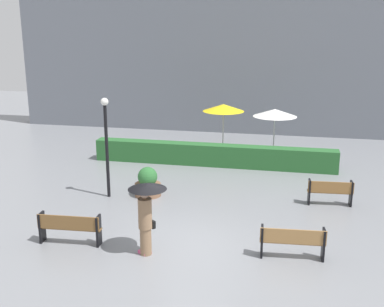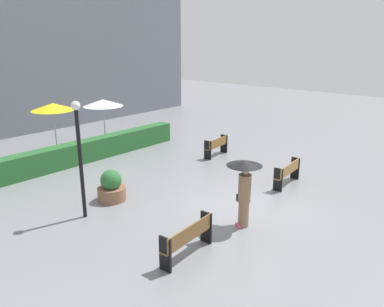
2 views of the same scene
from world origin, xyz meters
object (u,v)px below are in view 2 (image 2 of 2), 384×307
Objects in this scene: bench_near_right at (288,172)px; planter_pot at (111,187)px; bench_far_right at (217,145)px; patio_umbrella_yellow at (53,107)px; patio_umbrella_white at (103,103)px; bench_near_left at (188,237)px; pedestrian_with_umbrella at (244,183)px; lamp_post at (79,148)px.

planter_pot reaches higher than bench_near_right.
planter_pot reaches higher than bench_far_right.
patio_umbrella_yellow is 2.59m from patio_umbrella_white.
bench_near_left is 9.07m from bench_far_right.
bench_far_right is at bearing 43.55° from pedestrian_with_umbrella.
bench_far_right reaches higher than bench_near_right.
bench_near_left is 4.57m from planter_pot.
bench_near_right is 4.60m from bench_far_right.
bench_far_right is 7.29m from pedestrian_with_umbrella.
pedestrian_with_umbrella reaches higher than bench_near_left.
bench_near_right is 10.35m from patio_umbrella_white.
pedestrian_with_umbrella is 11.32m from patio_umbrella_yellow.
pedestrian_with_umbrella is at bearing -92.21° from patio_umbrella_yellow.
bench_far_right is 8.29m from lamp_post.
patio_umbrella_yellow reaches higher than bench_far_right.
patio_umbrella_white is (-1.01, 10.16, 1.72)m from bench_near_right.
bench_near_left reaches higher than bench_near_right.
bench_near_right is at bearing -84.35° from patio_umbrella_white.
patio_umbrella_white reaches higher than pedestrian_with_umbrella.
bench_near_left is at bearing -84.15° from lamp_post.
patio_umbrella_yellow is at bearing 127.40° from bench_far_right.
bench_near_right is (6.37, 0.45, -0.01)m from bench_near_left.
bench_far_right is at bearing -52.60° from patio_umbrella_yellow.
patio_umbrella_yellow is at bearing 87.79° from pedestrian_with_umbrella.
patio_umbrella_yellow reaches higher than planter_pot.
planter_pot reaches higher than bench_near_left.
patio_umbrella_white is at bearing 48.66° from lamp_post.
bench_near_right is 1.61× the size of planter_pot.
pedestrian_with_umbrella is (-3.97, -0.56, 0.85)m from bench_near_right.
pedestrian_with_umbrella is at bearing -72.86° from planter_pot.
bench_near_right is 0.72× the size of patio_umbrella_yellow.
patio_umbrella_white is at bearing 95.65° from bench_near_right.
bench_near_right is 0.73× the size of patio_umbrella_white.
bench_near_left is 2.54m from pedestrian_with_umbrella.
bench_far_right is at bearing 3.61° from planter_pot.
patio_umbrella_white is at bearing 63.18° from bench_near_left.
pedestrian_with_umbrella is (2.40, -0.11, 0.84)m from bench_near_left.
planter_pot is at bearing 16.53° from lamp_post.
lamp_post reaches higher than bench_near_right.
lamp_post is 8.75m from patio_umbrella_white.
patio_umbrella_yellow reaches higher than pedestrian_with_umbrella.
bench_far_right is 0.43× the size of lamp_post.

